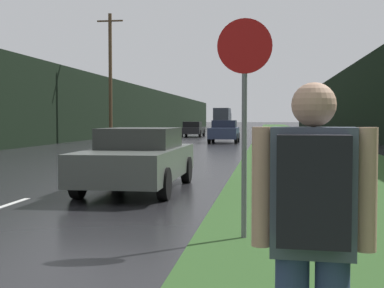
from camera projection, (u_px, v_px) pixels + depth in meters
name	position (u px, v px, depth m)	size (l,w,h in m)	color
grass_verge	(294.00, 141.00, 39.46)	(6.00, 240.00, 0.02)	#2D5123
lane_stripe_c	(108.00, 172.00, 16.22)	(0.12, 3.00, 0.01)	silver
lane_stripe_d	(155.00, 156.00, 23.15)	(0.12, 3.00, 0.01)	silver
treeline_far_side	(115.00, 109.00, 51.54)	(2.00, 140.00, 5.23)	black
treeline_near_side	(356.00, 103.00, 48.38)	(2.00, 140.00, 6.18)	black
utility_pole_far	(110.00, 76.00, 36.71)	(1.80, 0.24, 8.82)	#4C3823
stop_sign	(244.00, 102.00, 7.04)	(0.73, 0.07, 2.92)	slate
hitchhiker_with_backpack	(313.00, 234.00, 2.67)	(0.62, 0.44, 1.78)	navy
car_passing_near	(139.00, 158.00, 12.11)	(1.97, 4.77, 1.40)	#4C514C
car_passing_far	(224.00, 131.00, 36.38)	(1.97, 4.14, 1.52)	#2D3856
car_oncoming	(193.00, 129.00, 48.62)	(1.87, 4.62, 1.38)	black
delivery_truck	(223.00, 118.00, 81.37)	(2.43, 7.56, 3.25)	black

